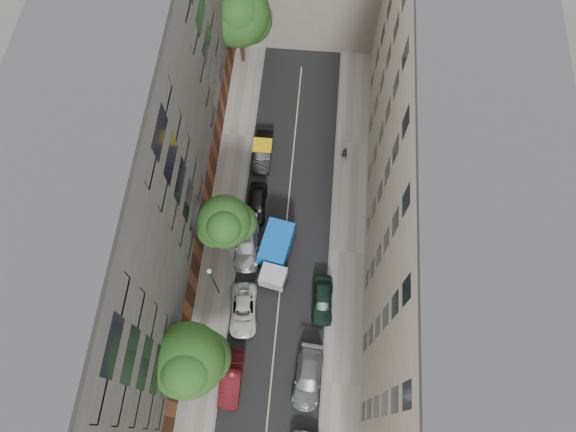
# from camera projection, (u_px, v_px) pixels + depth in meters

# --- Properties ---
(ground) EXTENTS (120.00, 120.00, 0.00)m
(ground) POSITION_uv_depth(u_px,v_px,m) (284.00, 247.00, 44.83)
(ground) COLOR #4C4C49
(ground) RESTS_ON ground
(road_surface) EXTENTS (8.00, 44.00, 0.02)m
(road_surface) POSITION_uv_depth(u_px,v_px,m) (284.00, 247.00, 44.82)
(road_surface) COLOR black
(road_surface) RESTS_ON ground
(sidewalk_left) EXTENTS (3.00, 44.00, 0.15)m
(sidewalk_left) POSITION_uv_depth(u_px,v_px,m) (222.00, 242.00, 44.95)
(sidewalk_left) COLOR gray
(sidewalk_left) RESTS_ON ground
(sidewalk_right) EXTENTS (3.00, 44.00, 0.15)m
(sidewalk_right) POSITION_uv_depth(u_px,v_px,m) (347.00, 252.00, 44.57)
(sidewalk_right) COLOR gray
(sidewalk_right) RESTS_ON ground
(building_left) EXTENTS (8.00, 44.00, 20.00)m
(building_left) POSITION_uv_depth(u_px,v_px,m) (128.00, 185.00, 36.05)
(building_left) COLOR #464341
(building_left) RESTS_ON ground
(building_right) EXTENTS (8.00, 44.00, 20.00)m
(building_right) POSITION_uv_depth(u_px,v_px,m) (442.00, 210.00, 35.28)
(building_right) COLOR #BBA892
(building_right) RESTS_ON ground
(tarp_truck) EXTENTS (3.14, 5.90, 2.57)m
(tarp_truck) POSITION_uv_depth(u_px,v_px,m) (276.00, 254.00, 43.09)
(tarp_truck) COLOR black
(tarp_truck) RESTS_ON ground
(car_left_1) EXTENTS (1.61, 4.57, 1.50)m
(car_left_1) POSITION_uv_depth(u_px,v_px,m) (231.00, 378.00, 39.71)
(car_left_1) COLOR #4E0F14
(car_left_1) RESTS_ON ground
(car_left_2) EXTENTS (2.55, 4.79, 1.28)m
(car_left_2) POSITION_uv_depth(u_px,v_px,m) (243.00, 310.00, 41.95)
(car_left_2) COLOR silver
(car_left_2) RESTS_ON ground
(car_left_3) EXTENTS (2.50, 5.30, 1.49)m
(car_left_3) POSITION_uv_depth(u_px,v_px,m) (246.00, 243.00, 44.18)
(car_left_3) COLOR #B5B5BA
(car_left_3) RESTS_ON ground
(car_left_4) EXTENTS (1.72, 4.21, 1.43)m
(car_left_4) POSITION_uv_depth(u_px,v_px,m) (257.00, 204.00, 45.72)
(car_left_4) COLOR black
(car_left_4) RESTS_ON ground
(car_left_5) EXTENTS (1.59, 4.50, 1.48)m
(car_left_5) POSITION_uv_depth(u_px,v_px,m) (263.00, 152.00, 47.83)
(car_left_5) COLOR black
(car_left_5) RESTS_ON ground
(car_right_1) EXTENTS (2.40, 5.13, 1.45)m
(car_right_1) POSITION_uv_depth(u_px,v_px,m) (308.00, 377.00, 39.76)
(car_right_1) COLOR slate
(car_right_1) RESTS_ON ground
(car_right_2) EXTENTS (1.81, 4.28, 1.44)m
(car_right_2) POSITION_uv_depth(u_px,v_px,m) (322.00, 300.00, 42.21)
(car_right_2) COLOR black
(car_right_2) RESTS_ON ground
(tree_near) EXTENTS (5.50, 5.26, 8.89)m
(tree_near) POSITION_uv_depth(u_px,v_px,m) (189.00, 362.00, 35.04)
(tree_near) COLOR #382619
(tree_near) RESTS_ON sidewalk_left
(tree_mid) EXTENTS (4.68, 4.30, 7.78)m
(tree_mid) POSITION_uv_depth(u_px,v_px,m) (225.00, 224.00, 39.85)
(tree_mid) COLOR #382619
(tree_mid) RESTS_ON sidewalk_left
(tree_far) EXTENTS (6.07, 5.91, 9.23)m
(tree_far) POSITION_uv_depth(u_px,v_px,m) (239.00, 17.00, 47.30)
(tree_far) COLOR #382619
(tree_far) RESTS_ON sidewalk_left
(lamp_post) EXTENTS (0.36, 0.36, 6.11)m
(lamp_post) POSITION_uv_depth(u_px,v_px,m) (213.00, 279.00, 39.58)
(lamp_post) COLOR #195934
(lamp_post) RESTS_ON sidewalk_left
(pedestrian) EXTENTS (0.61, 0.42, 1.62)m
(pedestrian) POSITION_uv_depth(u_px,v_px,m) (345.00, 153.00, 47.51)
(pedestrian) COLOR black
(pedestrian) RESTS_ON sidewalk_right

